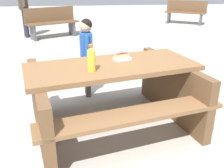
{
  "coord_description": "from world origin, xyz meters",
  "views": [
    {
      "loc": [
        -0.3,
        -2.56,
        1.58
      ],
      "look_at": [
        0.0,
        0.0,
        0.52
      ],
      "focal_mm": 40.99,
      "sensor_mm": 36.0,
      "label": 1
    }
  ],
  "objects_px": {
    "hotdog_tray": "(122,57)",
    "park_bench_near": "(52,22)",
    "soda_bottle": "(91,59)",
    "park_bench_far": "(185,12)",
    "picnic_table": "(112,91)",
    "child_in_coat": "(86,48)"
  },
  "relations": [
    {
      "from": "hotdog_tray",
      "to": "park_bench_near",
      "type": "relative_size",
      "value": 0.14
    },
    {
      "from": "soda_bottle",
      "to": "park_bench_far",
      "type": "height_order",
      "value": "soda_bottle"
    },
    {
      "from": "soda_bottle",
      "to": "park_bench_far",
      "type": "distance_m",
      "value": 8.25
    },
    {
      "from": "picnic_table",
      "to": "child_in_coat",
      "type": "relative_size",
      "value": 1.88
    },
    {
      "from": "picnic_table",
      "to": "child_in_coat",
      "type": "distance_m",
      "value": 0.97
    },
    {
      "from": "picnic_table",
      "to": "park_bench_near",
      "type": "relative_size",
      "value": 1.37
    },
    {
      "from": "picnic_table",
      "to": "park_bench_near",
      "type": "height_order",
      "value": "park_bench_near"
    },
    {
      "from": "child_in_coat",
      "to": "park_bench_near",
      "type": "relative_size",
      "value": 0.73
    },
    {
      "from": "hotdog_tray",
      "to": "child_in_coat",
      "type": "bearing_deg",
      "value": 117.02
    },
    {
      "from": "picnic_table",
      "to": "child_in_coat",
      "type": "bearing_deg",
      "value": 105.59
    },
    {
      "from": "soda_bottle",
      "to": "park_bench_near",
      "type": "bearing_deg",
      "value": 99.93
    },
    {
      "from": "park_bench_far",
      "to": "hotdog_tray",
      "type": "bearing_deg",
      "value": -116.97
    },
    {
      "from": "hotdog_tray",
      "to": "park_bench_far",
      "type": "bearing_deg",
      "value": 63.03
    },
    {
      "from": "picnic_table",
      "to": "park_bench_near",
      "type": "xyz_separation_m",
      "value": [
        -1.15,
        5.12,
        0.0
      ]
    },
    {
      "from": "picnic_table",
      "to": "soda_bottle",
      "type": "xyz_separation_m",
      "value": [
        -0.22,
        -0.19,
        0.43
      ]
    },
    {
      "from": "child_in_coat",
      "to": "park_bench_far",
      "type": "xyz_separation_m",
      "value": [
        3.9,
        6.18,
        -0.26
      ]
    },
    {
      "from": "child_in_coat",
      "to": "soda_bottle",
      "type": "bearing_deg",
      "value": -88.55
    },
    {
      "from": "soda_bottle",
      "to": "child_in_coat",
      "type": "height_order",
      "value": "child_in_coat"
    },
    {
      "from": "child_in_coat",
      "to": "park_bench_far",
      "type": "height_order",
      "value": "child_in_coat"
    },
    {
      "from": "child_in_coat",
      "to": "picnic_table",
      "type": "bearing_deg",
      "value": -74.41
    },
    {
      "from": "soda_bottle",
      "to": "park_bench_near",
      "type": "distance_m",
      "value": 5.41
    },
    {
      "from": "picnic_table",
      "to": "hotdog_tray",
      "type": "height_order",
      "value": "hotdog_tray"
    }
  ]
}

